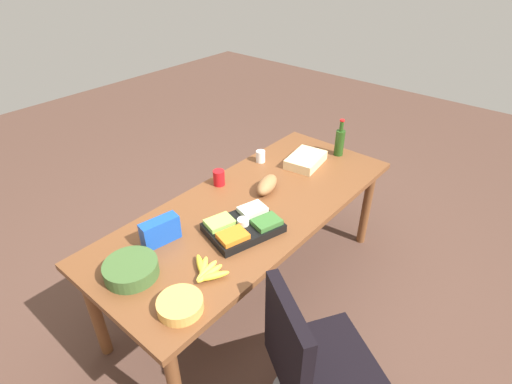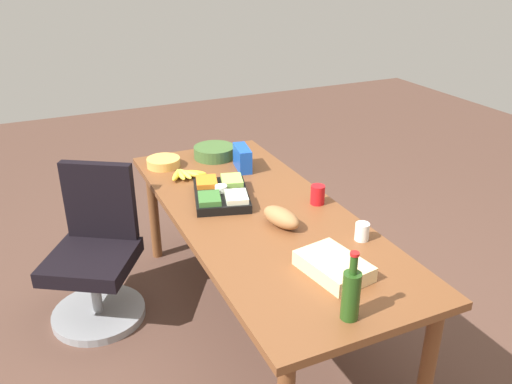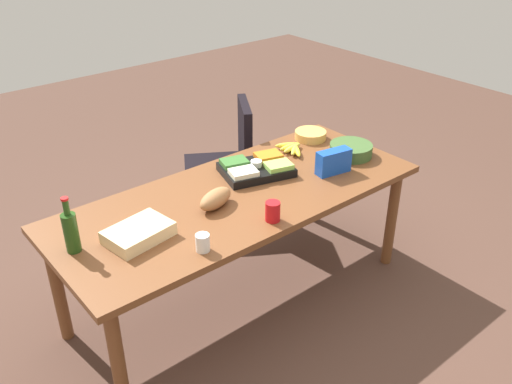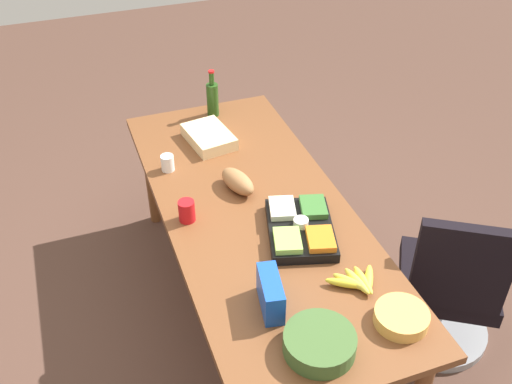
{
  "view_description": "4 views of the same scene",
  "coord_description": "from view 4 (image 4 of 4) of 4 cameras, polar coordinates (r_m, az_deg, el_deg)",
  "views": [
    {
      "loc": [
        -1.61,
        -1.39,
        2.25
      ],
      "look_at": [
        0.02,
        -0.01,
        0.85
      ],
      "focal_mm": 28.07,
      "sensor_mm": 36.0,
      "label": 1
    },
    {
      "loc": [
        2.33,
        -1.1,
        2.08
      ],
      "look_at": [
        -0.05,
        0.0,
        0.85
      ],
      "focal_mm": 37.01,
      "sensor_mm": 36.0,
      "label": 2
    },
    {
      "loc": [
        1.69,
        2.2,
        2.32
      ],
      "look_at": [
        -0.05,
        0.1,
        0.79
      ],
      "focal_mm": 38.65,
      "sensor_mm": 36.0,
      "label": 3
    },
    {
      "loc": [
        -2.15,
        0.78,
        2.61
      ],
      "look_at": [
        0.04,
        -0.01,
        0.83
      ],
      "focal_mm": 41.85,
      "sensor_mm": 36.0,
      "label": 4
    }
  ],
  "objects": [
    {
      "name": "paper_cup",
      "position": [
        3.23,
        -8.45,
        2.76
      ],
      "size": [
        0.07,
        0.07,
        0.09
      ],
      "primitive_type": "cylinder",
      "rotation": [
        0.0,
        0.0,
        0.02
      ],
      "color": "white",
      "rests_on": "conference_table"
    },
    {
      "name": "veggie_tray",
      "position": [
        2.8,
        4.28,
        -3.42
      ],
      "size": [
        0.49,
        0.4,
        0.09
      ],
      "color": "black",
      "rests_on": "conference_table"
    },
    {
      "name": "conference_table",
      "position": [
        3.0,
        0.04,
        -2.84
      ],
      "size": [
        2.2,
        0.9,
        0.76
      ],
      "color": "brown",
      "rests_on": "ground"
    },
    {
      "name": "chip_bag_blue",
      "position": [
        2.44,
        1.4,
        -9.67
      ],
      "size": [
        0.23,
        0.12,
        0.15
      ],
      "primitive_type": "cube",
      "rotation": [
        0.0,
        0.0,
        -0.18
      ],
      "color": "blue",
      "rests_on": "conference_table"
    },
    {
      "name": "wine_bottle",
      "position": [
        3.68,
        -4.18,
        8.93
      ],
      "size": [
        0.08,
        0.08,
        0.3
      ],
      "color": "#234816",
      "rests_on": "conference_table"
    },
    {
      "name": "sheet_cake",
      "position": [
        3.45,
        -4.53,
        5.27
      ],
      "size": [
        0.35,
        0.27,
        0.07
      ],
      "primitive_type": "cube",
      "rotation": [
        0.0,
        0.0,
        0.15
      ],
      "color": "beige",
      "rests_on": "conference_table"
    },
    {
      "name": "salad_bowl",
      "position": [
        2.33,
        6.09,
        -14.17
      ],
      "size": [
        0.34,
        0.34,
        0.08
      ],
      "primitive_type": "cylinder",
      "rotation": [
        0.0,
        0.0,
        -0.27
      ],
      "color": "#3E5F2D",
      "rests_on": "conference_table"
    },
    {
      "name": "red_solo_cup",
      "position": [
        2.88,
        -6.64,
        -1.81
      ],
      "size": [
        0.09,
        0.09,
        0.11
      ],
      "primitive_type": "cylinder",
      "rotation": [
        0.0,
        0.0,
        0.21
      ],
      "color": "red",
      "rests_on": "conference_table"
    },
    {
      "name": "bread_loaf",
      "position": [
        3.05,
        -1.76,
        1.02
      ],
      "size": [
        0.26,
        0.17,
        0.1
      ],
      "primitive_type": "ellipsoid",
      "rotation": [
        0.0,
        0.0,
        0.29
      ],
      "color": "#9C693E",
      "rests_on": "conference_table"
    },
    {
      "name": "office_chair",
      "position": [
        3.24,
        17.71,
        -9.26
      ],
      "size": [
        0.66,
        0.66,
        0.94
      ],
      "color": "gray",
      "rests_on": "ground"
    },
    {
      "name": "chip_bowl",
      "position": [
        2.48,
        13.72,
        -11.56
      ],
      "size": [
        0.24,
        0.24,
        0.06
      ],
      "primitive_type": "cylinder",
      "rotation": [
        0.0,
        0.0,
        0.1
      ],
      "color": "#E2A74F",
      "rests_on": "conference_table"
    },
    {
      "name": "banana_bunch",
      "position": [
        2.59,
        9.63,
        -8.4
      ],
      "size": [
        0.18,
        0.25,
        0.04
      ],
      "color": "yellow",
      "rests_on": "conference_table"
    },
    {
      "name": "ground_plane",
      "position": [
        3.48,
        0.04,
        -11.42
      ],
      "size": [
        10.0,
        10.0,
        0.0
      ],
      "primitive_type": "plane",
      "color": "#52372C"
    }
  ]
}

